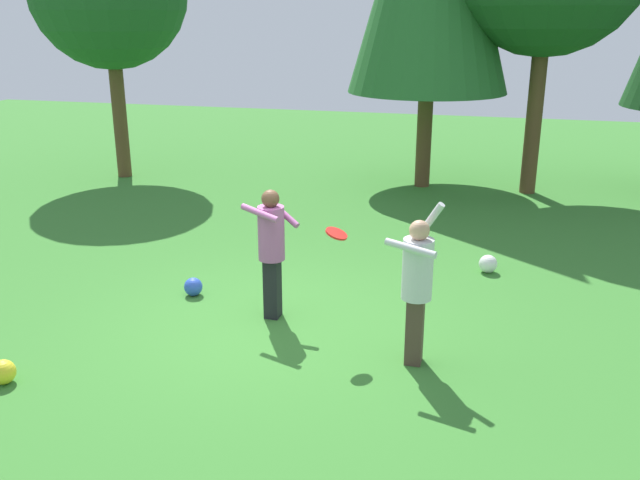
% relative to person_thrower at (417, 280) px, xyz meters
% --- Properties ---
extents(ground_plane, '(40.00, 40.00, 0.00)m').
position_rel_person_thrower_xyz_m(ground_plane, '(-1.95, 0.58, -1.01)').
color(ground_plane, '#387A2D').
extents(person_thrower, '(0.61, 0.61, 1.87)m').
position_rel_person_thrower_xyz_m(person_thrower, '(0.00, 0.00, 0.00)').
color(person_thrower, '#4C382D').
rests_on(person_thrower, ground_plane).
extents(person_catcher, '(0.73, 0.67, 1.72)m').
position_rel_person_thrower_xyz_m(person_catcher, '(-1.95, 0.76, 0.01)').
color(person_catcher, black).
rests_on(person_catcher, ground_plane).
extents(frisbee, '(0.30, 0.31, 0.12)m').
position_rel_person_thrower_xyz_m(frisbee, '(-1.00, 0.34, 0.34)').
color(frisbee, red).
extents(ball_yellow, '(0.27, 0.27, 0.27)m').
position_rel_person_thrower_xyz_m(ball_yellow, '(-4.20, -1.63, -0.88)').
color(ball_yellow, yellow).
rests_on(ball_yellow, ground_plane).
extents(ball_white, '(0.28, 0.28, 0.28)m').
position_rel_person_thrower_xyz_m(ball_white, '(0.72, 3.16, -0.87)').
color(ball_white, white).
rests_on(ball_white, ground_plane).
extents(ball_blue, '(0.26, 0.26, 0.26)m').
position_rel_person_thrower_xyz_m(ball_blue, '(-3.28, 1.14, -0.88)').
color(ball_blue, blue).
rests_on(ball_blue, ground_plane).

